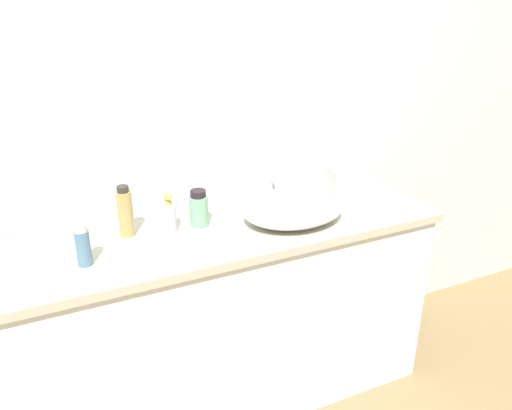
% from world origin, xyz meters
% --- Properties ---
extents(bathroom_wall_rear, '(6.00, 0.06, 2.60)m').
position_xyz_m(bathroom_wall_rear, '(0.00, 0.73, 1.30)').
color(bathroom_wall_rear, silver).
rests_on(bathroom_wall_rear, ground).
extents(vanity_counter, '(1.79, 0.52, 0.86)m').
position_xyz_m(vanity_counter, '(0.00, 0.43, 0.43)').
color(vanity_counter, white).
rests_on(vanity_counter, ground).
extents(wall_mirror_panel, '(1.44, 0.01, 1.12)m').
position_xyz_m(wall_mirror_panel, '(0.00, 0.69, 1.42)').
color(wall_mirror_panel, '#B2BCC6').
rests_on(wall_mirror_panel, vanity_counter).
extents(sink_basin, '(0.42, 0.33, 0.11)m').
position_xyz_m(sink_basin, '(0.29, 0.38, 0.91)').
color(sink_basin, silver).
rests_on(sink_basin, vanity_counter).
extents(faucet, '(0.03, 0.14, 0.15)m').
position_xyz_m(faucet, '(0.29, 0.55, 0.94)').
color(faucet, silver).
rests_on(faucet, vanity_counter).
extents(soap_dispenser, '(0.05, 0.05, 0.16)m').
position_xyz_m(soap_dispenser, '(-0.18, 0.49, 0.92)').
color(soap_dispenser, '#CAADD9').
rests_on(soap_dispenser, vanity_counter).
extents(lotion_bottle, '(0.05, 0.05, 0.15)m').
position_xyz_m(lotion_bottle, '(-0.51, 0.36, 0.93)').
color(lotion_bottle, slate).
rests_on(lotion_bottle, vanity_counter).
extents(perfume_bottle, '(0.06, 0.06, 0.20)m').
position_xyz_m(perfume_bottle, '(-0.34, 0.52, 0.95)').
color(perfume_bottle, '#A6874E').
rests_on(perfume_bottle, vanity_counter).
extents(spray_can, '(0.07, 0.07, 0.15)m').
position_xyz_m(spray_can, '(-0.06, 0.49, 0.93)').
color(spray_can, '#70A481').
rests_on(spray_can, vanity_counter).
extents(tissue_box, '(0.15, 0.15, 0.17)m').
position_xyz_m(tissue_box, '(0.62, 0.51, 0.93)').
color(tissue_box, beige).
rests_on(tissue_box, vanity_counter).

